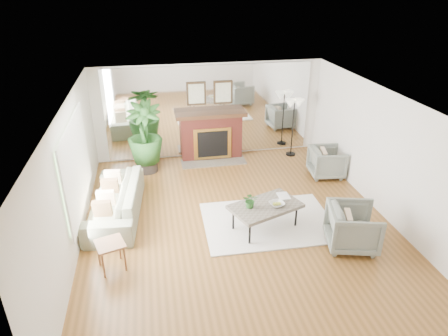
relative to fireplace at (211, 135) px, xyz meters
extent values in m
plane|color=brown|center=(0.00, -3.26, -0.66)|extent=(7.00, 7.00, 0.00)
cube|color=silver|center=(-2.99, -3.26, 0.59)|extent=(0.02, 7.00, 2.50)
cube|color=silver|center=(2.99, -3.26, 0.59)|extent=(0.02, 7.00, 2.50)
cube|color=silver|center=(0.00, 0.23, 0.59)|extent=(6.00, 0.02, 2.50)
cube|color=silver|center=(0.00, 0.21, 0.59)|extent=(5.40, 0.04, 2.40)
cube|color=#B2E09E|center=(-2.96, -2.86, 0.69)|extent=(0.04, 2.40, 1.50)
cube|color=maroon|center=(0.00, 0.02, -0.06)|extent=(1.60, 0.40, 1.20)
cube|color=gold|center=(0.00, -0.19, -0.18)|extent=(1.00, 0.04, 0.85)
cube|color=black|center=(0.00, -0.21, -0.18)|extent=(0.80, 0.04, 0.70)
cube|color=#665D50|center=(0.00, -0.33, -0.64)|extent=(1.70, 0.55, 0.03)
cube|color=#452C16|center=(0.00, 0.00, 0.56)|extent=(1.85, 0.46, 0.10)
cube|color=black|center=(-0.35, 0.17, 1.09)|extent=(0.50, 0.04, 0.60)
cube|color=black|center=(0.35, 0.17, 1.09)|extent=(0.50, 0.04, 0.60)
cube|color=silver|center=(0.60, -3.36, -0.65)|extent=(2.60, 1.89, 0.03)
cube|color=#665D50|center=(0.47, -3.54, -0.16)|extent=(1.51, 1.19, 0.07)
cylinder|color=black|center=(0.05, -3.99, -0.43)|extent=(0.04, 0.04, 0.46)
cylinder|color=black|center=(1.09, -3.60, -0.43)|extent=(0.04, 0.04, 0.46)
cylinder|color=black|center=(-0.14, -3.48, -0.43)|extent=(0.04, 0.04, 0.46)
cylinder|color=black|center=(0.89, -3.08, -0.43)|extent=(0.04, 0.04, 0.46)
imported|color=gray|center=(-2.39, -2.50, -0.31)|extent=(1.15, 2.47, 0.70)
imported|color=gray|center=(2.60, -1.60, -0.30)|extent=(0.88, 0.86, 0.73)
imported|color=gray|center=(1.86, -4.37, -0.26)|extent=(1.06, 1.05, 0.80)
cube|color=brown|center=(-2.38, -4.19, -0.17)|extent=(0.56, 0.56, 0.04)
cylinder|color=brown|center=(-2.49, -4.41, -0.42)|extent=(0.04, 0.04, 0.48)
cylinder|color=brown|center=(-2.15, -4.31, -0.42)|extent=(0.04, 0.04, 0.48)
cylinder|color=brown|center=(-2.60, -4.07, -0.42)|extent=(0.04, 0.04, 0.48)
cylinder|color=brown|center=(-2.26, -3.97, -0.42)|extent=(0.04, 0.04, 0.48)
cylinder|color=#2A241F|center=(-1.73, -0.51, -0.47)|extent=(0.52, 0.52, 0.37)
imported|color=#2D5820|center=(-1.73, -0.51, 0.37)|extent=(0.91, 0.91, 1.54)
cylinder|color=black|center=(2.18, -0.22, -0.64)|extent=(0.26, 0.26, 0.04)
cylinder|color=black|center=(2.18, -0.22, 0.10)|extent=(0.03, 0.03, 1.51)
cone|color=beige|center=(2.07, -0.22, 0.81)|extent=(0.28, 0.28, 0.21)
cone|color=beige|center=(2.30, -0.22, 0.81)|extent=(0.28, 0.28, 0.21)
imported|color=#2D5820|center=(0.16, -3.57, 0.02)|extent=(0.34, 0.32, 0.31)
imported|color=brown|center=(0.67, -3.60, -0.10)|extent=(0.34, 0.34, 0.07)
imported|color=brown|center=(0.80, -3.30, -0.12)|extent=(0.22, 0.30, 0.02)
camera|label=1|loc=(-1.54, -9.81, 3.80)|focal=32.00mm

